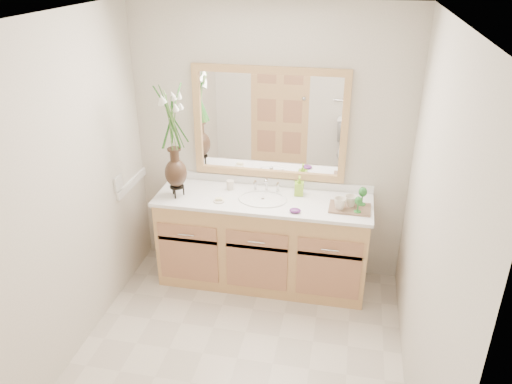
% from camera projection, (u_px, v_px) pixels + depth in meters
% --- Properties ---
extents(floor, '(2.60, 2.60, 0.00)m').
position_uv_depth(floor, '(237.00, 358.00, 3.70)').
color(floor, beige).
rests_on(floor, ground).
extents(ceiling, '(2.40, 2.60, 0.02)m').
position_uv_depth(ceiling, '(230.00, 19.00, 2.65)').
color(ceiling, white).
rests_on(ceiling, wall_back).
extents(wall_back, '(2.40, 0.02, 2.40)m').
position_uv_depth(wall_back, '(269.00, 146.00, 4.32)').
color(wall_back, silver).
rests_on(wall_back, floor).
extents(wall_front, '(2.40, 0.02, 2.40)m').
position_uv_depth(wall_front, '(159.00, 367.00, 2.03)').
color(wall_front, silver).
rests_on(wall_front, floor).
extents(wall_left, '(0.02, 2.60, 2.40)m').
position_uv_depth(wall_left, '(63.00, 200.00, 3.39)').
color(wall_left, silver).
rests_on(wall_left, floor).
extents(wall_right, '(0.02, 2.60, 2.40)m').
position_uv_depth(wall_right, '(430.00, 236.00, 2.96)').
color(wall_right, silver).
rests_on(wall_right, floor).
extents(vanity, '(1.80, 0.55, 0.80)m').
position_uv_depth(vanity, '(263.00, 242.00, 4.42)').
color(vanity, tan).
rests_on(vanity, floor).
extents(counter, '(1.84, 0.57, 0.03)m').
position_uv_depth(counter, '(263.00, 200.00, 4.24)').
color(counter, white).
rests_on(counter, vanity).
extents(sink, '(0.38, 0.34, 0.23)m').
position_uv_depth(sink, '(263.00, 205.00, 4.24)').
color(sink, white).
rests_on(sink, counter).
extents(mirror, '(1.32, 0.04, 0.97)m').
position_uv_depth(mirror, '(269.00, 124.00, 4.21)').
color(mirror, white).
rests_on(mirror, wall_back).
extents(switch_plate, '(0.02, 0.12, 0.12)m').
position_uv_depth(switch_plate, '(118.00, 183.00, 4.16)').
color(switch_plate, white).
rests_on(switch_plate, wall_left).
extents(flower_vase, '(0.22, 0.22, 0.90)m').
position_uv_depth(flower_vase, '(172.00, 128.00, 4.01)').
color(flower_vase, black).
rests_on(flower_vase, counter).
extents(tumbler, '(0.06, 0.06, 0.08)m').
position_uv_depth(tumbler, '(230.00, 185.00, 4.38)').
color(tumbler, silver).
rests_on(tumbler, counter).
extents(soap_dish, '(0.10, 0.10, 0.03)m').
position_uv_depth(soap_dish, '(219.00, 200.00, 4.18)').
color(soap_dish, silver).
rests_on(soap_dish, counter).
extents(soap_bottle, '(0.08, 0.08, 0.16)m').
position_uv_depth(soap_bottle, '(299.00, 186.00, 4.26)').
color(soap_bottle, '#94CF30').
rests_on(soap_bottle, counter).
extents(purple_dish, '(0.11, 0.09, 0.03)m').
position_uv_depth(purple_dish, '(295.00, 210.00, 4.00)').
color(purple_dish, '#5A2267').
rests_on(purple_dish, counter).
extents(tray, '(0.34, 0.23, 0.02)m').
position_uv_depth(tray, '(350.00, 208.00, 4.06)').
color(tray, brown).
rests_on(tray, counter).
extents(mug_left, '(0.13, 0.13, 0.10)m').
position_uv_depth(mug_left, '(340.00, 203.00, 4.01)').
color(mug_left, silver).
rests_on(mug_left, tray).
extents(mug_right, '(0.11, 0.10, 0.10)m').
position_uv_depth(mug_right, '(351.00, 201.00, 4.05)').
color(mug_right, silver).
rests_on(mug_right, tray).
extents(goblet_front, '(0.06, 0.06, 0.14)m').
position_uv_depth(goblet_front, '(358.00, 202.00, 3.94)').
color(goblet_front, '#27772B').
rests_on(goblet_front, tray).
extents(goblet_back, '(0.07, 0.07, 0.16)m').
position_uv_depth(goblet_back, '(363.00, 193.00, 4.05)').
color(goblet_back, '#27772B').
rests_on(goblet_back, tray).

